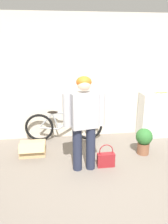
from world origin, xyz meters
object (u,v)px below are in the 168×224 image
(bicycle, at_px, (64,126))
(potted_plant, at_px, (144,140))
(banana, at_px, (161,93))
(cardboard_box, at_px, (33,149))
(handbag, at_px, (106,159))
(person, at_px, (84,118))

(bicycle, distance_m, potted_plant, 1.67)
(banana, distance_m, cardboard_box, 2.89)
(banana, bearing_deg, handbag, -142.35)
(person, xyz_separation_m, potted_plant, (1.18, 0.36, -0.61))
(bicycle, relative_size, banana, 5.18)
(person, xyz_separation_m, banana, (1.81, 1.12, 0.10))
(person, height_order, cardboard_box, person)
(handbag, height_order, cardboard_box, handbag)
(person, height_order, potted_plant, person)
(person, relative_size, banana, 4.88)
(handbag, bearing_deg, banana, 37.65)
(banana, relative_size, handbag, 0.77)
(bicycle, bearing_deg, handbag, -57.06)
(cardboard_box, bearing_deg, person, -34.50)
(bicycle, relative_size, cardboard_box, 3.46)
(cardboard_box, bearing_deg, bicycle, 41.70)
(bicycle, distance_m, banana, 2.19)
(person, distance_m, potted_plant, 1.38)
(banana, relative_size, potted_plant, 0.63)
(banana, distance_m, potted_plant, 1.21)
(person, relative_size, bicycle, 0.94)
(banana, xyz_separation_m, handbag, (-1.43, -1.11, -0.86))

